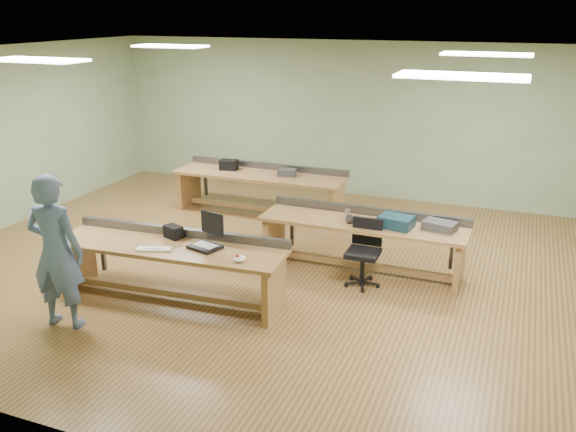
% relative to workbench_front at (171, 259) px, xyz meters
% --- Properties ---
extents(floor, '(10.00, 10.00, 0.00)m').
position_rel_workbench_front_xyz_m(floor, '(0.88, 1.37, -0.56)').
color(floor, olive).
rests_on(floor, ground).
extents(ceiling, '(10.00, 10.00, 0.00)m').
position_rel_workbench_front_xyz_m(ceiling, '(0.88, 1.37, 2.44)').
color(ceiling, silver).
rests_on(ceiling, wall_back).
extents(wall_back, '(10.00, 0.04, 3.00)m').
position_rel_workbench_front_xyz_m(wall_back, '(0.88, 5.37, 0.94)').
color(wall_back, '#95B186').
rests_on(wall_back, floor).
extents(wall_front, '(10.00, 0.04, 3.00)m').
position_rel_workbench_front_xyz_m(wall_front, '(0.88, -2.63, 0.94)').
color(wall_front, '#95B186').
rests_on(wall_front, floor).
extents(fluor_panels, '(6.20, 3.50, 0.03)m').
position_rel_workbench_front_xyz_m(fluor_panels, '(0.88, 1.37, 2.41)').
color(fluor_panels, white).
rests_on(fluor_panels, ceiling).
extents(workbench_front, '(3.03, 0.99, 0.86)m').
position_rel_workbench_front_xyz_m(workbench_front, '(0.00, 0.00, 0.00)').
color(workbench_front, '#AE7E49').
rests_on(workbench_front, floor).
extents(workbench_mid, '(2.90, 0.80, 0.86)m').
position_rel_workbench_front_xyz_m(workbench_mid, '(2.04, 1.76, -0.00)').
color(workbench_mid, '#AE7E49').
rests_on(workbench_mid, floor).
extents(workbench_back, '(3.12, 0.84, 0.86)m').
position_rel_workbench_front_xyz_m(workbench_back, '(-0.36, 3.59, 0.00)').
color(workbench_back, '#AE7E49').
rests_on(workbench_back, floor).
extents(person, '(0.72, 0.52, 1.86)m').
position_rel_workbench_front_xyz_m(person, '(-0.85, -1.06, 0.37)').
color(person, slate).
rests_on(person, floor).
extents(laptop_base, '(0.43, 0.39, 0.04)m').
position_rel_workbench_front_xyz_m(laptop_base, '(0.47, 0.05, 0.21)').
color(laptop_base, black).
rests_on(laptop_base, workbench_front).
extents(laptop_screen, '(0.36, 0.12, 0.29)m').
position_rel_workbench_front_xyz_m(laptop_screen, '(0.51, 0.19, 0.48)').
color(laptop_screen, black).
rests_on(laptop_screen, laptop_base).
extents(keyboard, '(0.45, 0.27, 0.02)m').
position_rel_workbench_front_xyz_m(keyboard, '(-0.09, -0.23, 0.20)').
color(keyboard, silver).
rests_on(keyboard, workbench_front).
extents(trackball_mouse, '(0.19, 0.20, 0.07)m').
position_rel_workbench_front_xyz_m(trackball_mouse, '(1.04, -0.17, 0.23)').
color(trackball_mouse, white).
rests_on(trackball_mouse, workbench_front).
extents(camera_bag, '(0.28, 0.23, 0.16)m').
position_rel_workbench_front_xyz_m(camera_bag, '(-0.09, 0.22, 0.27)').
color(camera_bag, black).
rests_on(camera_bag, workbench_front).
extents(task_chair, '(0.49, 0.49, 0.90)m').
position_rel_workbench_front_xyz_m(task_chair, '(2.17, 1.31, -0.23)').
color(task_chair, black).
rests_on(task_chair, floor).
extents(parts_bin_teal, '(0.49, 0.40, 0.16)m').
position_rel_workbench_front_xyz_m(parts_bin_teal, '(2.51, 1.67, 0.27)').
color(parts_bin_teal, '#122E3B').
rests_on(parts_bin_teal, workbench_mid).
extents(parts_bin_grey, '(0.48, 0.36, 0.12)m').
position_rel_workbench_front_xyz_m(parts_bin_grey, '(3.08, 1.78, 0.25)').
color(parts_bin_grey, '#373639').
rests_on(parts_bin_grey, workbench_mid).
extents(mug, '(0.16, 0.16, 0.10)m').
position_rel_workbench_front_xyz_m(mug, '(1.88, 1.60, 0.24)').
color(mug, '#373639').
rests_on(mug, workbench_mid).
extents(drinks_can, '(0.08, 0.08, 0.13)m').
position_rel_workbench_front_xyz_m(drinks_can, '(1.79, 1.79, 0.26)').
color(drinks_can, '#B7B7BC').
rests_on(drinks_can, workbench_mid).
extents(storage_box_back, '(0.35, 0.28, 0.18)m').
position_rel_workbench_front_xyz_m(storage_box_back, '(-1.00, 3.64, 0.28)').
color(storage_box_back, black).
rests_on(storage_box_back, workbench_back).
extents(tray_back, '(0.32, 0.26, 0.12)m').
position_rel_workbench_front_xyz_m(tray_back, '(0.16, 3.61, 0.25)').
color(tray_back, '#373639').
rests_on(tray_back, workbench_back).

